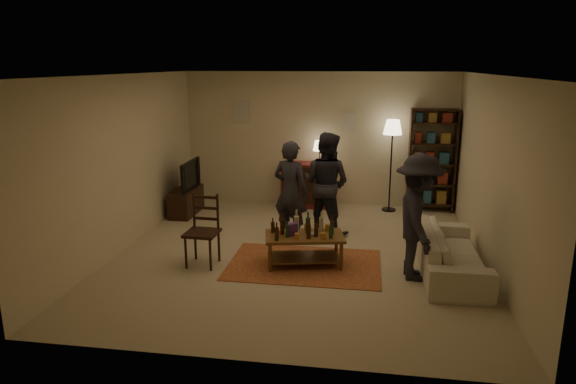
% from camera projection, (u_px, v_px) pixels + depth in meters
% --- Properties ---
extents(floor, '(6.00, 6.00, 0.00)m').
position_uv_depth(floor, '(298.00, 254.00, 7.93)').
color(floor, '#C6B793').
rests_on(floor, ground).
extents(room_shell, '(6.00, 6.00, 6.00)m').
position_uv_depth(room_shell, '(287.00, 116.00, 10.44)').
color(room_shell, beige).
rests_on(room_shell, ground).
extents(rug, '(2.20, 1.50, 0.01)m').
position_uv_depth(rug, '(304.00, 264.00, 7.48)').
color(rug, maroon).
rests_on(rug, ground).
extents(coffee_table, '(1.22, 0.83, 0.80)m').
position_uv_depth(coffee_table, '(304.00, 238.00, 7.39)').
color(coffee_table, brown).
rests_on(coffee_table, ground).
extents(dining_chair, '(0.47, 0.47, 1.05)m').
position_uv_depth(dining_chair, '(203.00, 227.00, 7.42)').
color(dining_chair, black).
rests_on(dining_chair, ground).
extents(tv_stand, '(0.40, 1.00, 1.06)m').
position_uv_depth(tv_stand, '(186.00, 195.00, 9.93)').
color(tv_stand, black).
rests_on(tv_stand, ground).
extents(dresser, '(1.00, 0.50, 1.36)m').
position_uv_depth(dresser, '(307.00, 184.00, 10.44)').
color(dresser, maroon).
rests_on(dresser, ground).
extents(bookshelf, '(0.90, 0.34, 2.02)m').
position_uv_depth(bookshelf, '(432.00, 159.00, 10.00)').
color(bookshelf, black).
rests_on(bookshelf, ground).
extents(floor_lamp, '(0.36, 0.36, 1.81)m').
position_uv_depth(floor_lamp, '(392.00, 134.00, 9.87)').
color(floor_lamp, black).
rests_on(floor_lamp, ground).
extents(sofa, '(0.81, 2.08, 0.61)m').
position_uv_depth(sofa, '(451.00, 252.00, 7.14)').
color(sofa, beige).
rests_on(sofa, ground).
extents(person_left, '(0.70, 0.58, 1.66)m').
position_uv_depth(person_left, '(291.00, 191.00, 8.35)').
color(person_left, '#25242C').
rests_on(person_left, ground).
extents(person_right, '(1.05, 0.96, 1.75)m').
position_uv_depth(person_right, '(326.00, 184.00, 8.68)').
color(person_right, '#25262D').
rests_on(person_right, ground).
extents(person_by_sofa, '(0.72, 1.16, 1.72)m').
position_uv_depth(person_by_sofa, '(418.00, 217.00, 6.84)').
color(person_by_sofa, '#232128').
rests_on(person_by_sofa, ground).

